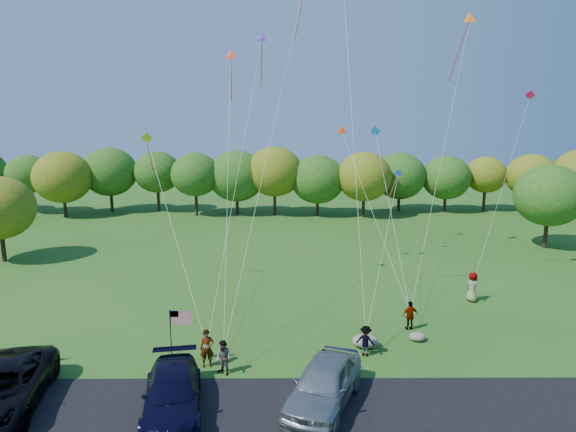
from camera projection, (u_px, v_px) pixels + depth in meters
name	position (u px, v px, depth m)	size (l,w,h in m)	color
ground	(268.00, 369.00, 24.13)	(140.00, 140.00, 0.00)	#285819
asphalt_lane	(264.00, 417.00, 20.20)	(44.00, 6.00, 0.06)	black
treeline	(276.00, 177.00, 58.62)	(75.69, 27.88, 8.26)	#3A2615
minivan_dark	(3.00, 388.00, 20.63)	(2.97, 6.43, 1.79)	black
minivan_navy	(172.00, 393.00, 20.37)	(2.25, 5.52, 1.60)	black
minivan_silver	(324.00, 384.00, 20.85)	(2.21, 5.50, 1.87)	#90959A
flyer_a	(207.00, 348.00, 24.16)	(0.67, 0.44, 1.84)	#4C4C59
flyer_b	(224.00, 358.00, 23.46)	(0.79, 0.62, 1.63)	#4C4C59
flyer_c	(366.00, 341.00, 25.30)	(1.00, 0.58, 1.55)	#4C4C59
flyer_d	(410.00, 315.00, 28.35)	(0.96, 0.40, 1.64)	#4C4C59
flyer_e	(472.00, 287.00, 32.61)	(0.94, 0.61, 1.93)	#4C4C59
park_bench	(36.00, 354.00, 24.54)	(1.59, 0.67, 0.89)	black
trash_barrel	(7.00, 367.00, 23.37)	(0.57, 0.57, 0.86)	blue
flag_assembly	(177.00, 324.00, 23.96)	(1.04, 0.68, 2.82)	black
boulder_near	(365.00, 341.00, 26.29)	(1.34, 1.05, 0.67)	gray
boulder_far	(417.00, 337.00, 27.06)	(0.88, 0.73, 0.46)	slate
kites_aloft	(333.00, 13.00, 34.20)	(24.46, 8.56, 18.77)	#FB3C1B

